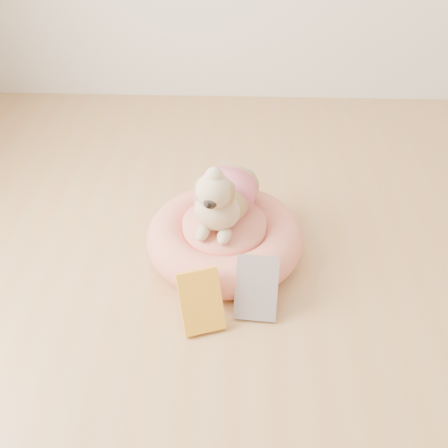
{
  "coord_description": "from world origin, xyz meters",
  "views": [
    {
      "loc": [
        -0.41,
        -0.72,
        1.35
      ],
      "look_at": [
        -0.46,
        0.72,
        0.19
      ],
      "focal_mm": 40.0,
      "sensor_mm": 36.0,
      "label": 1
    }
  ],
  "objects_px": {
    "dog": "(223,185)",
    "book_white": "(256,288)",
    "pet_bed": "(224,238)",
    "book_yellow": "(201,301)"
  },
  "relations": [
    {
      "from": "dog",
      "to": "book_white",
      "type": "height_order",
      "value": "dog"
    },
    {
      "from": "pet_bed",
      "to": "book_yellow",
      "type": "height_order",
      "value": "book_yellow"
    },
    {
      "from": "book_white",
      "to": "dog",
      "type": "bearing_deg",
      "value": 116.53
    },
    {
      "from": "book_yellow",
      "to": "book_white",
      "type": "height_order",
      "value": "book_white"
    },
    {
      "from": "dog",
      "to": "book_white",
      "type": "xyz_separation_m",
      "value": [
        0.13,
        -0.32,
        -0.21
      ]
    },
    {
      "from": "book_yellow",
      "to": "book_white",
      "type": "distance_m",
      "value": 0.2
    },
    {
      "from": "pet_bed",
      "to": "book_white",
      "type": "bearing_deg",
      "value": -67.55
    },
    {
      "from": "book_white",
      "to": "book_yellow",
      "type": "bearing_deg",
      "value": -155.96
    },
    {
      "from": "book_yellow",
      "to": "pet_bed",
      "type": "bearing_deg",
      "value": 61.69
    },
    {
      "from": "dog",
      "to": "book_yellow",
      "type": "relative_size",
      "value": 1.9
    }
  ]
}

